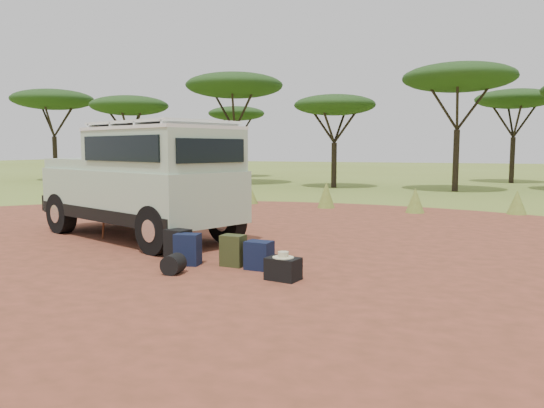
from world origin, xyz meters
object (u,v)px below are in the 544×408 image
(backpack_navy, at_px, (188,249))
(backpack_olive, at_px, (233,251))
(hard_case, at_px, (283,269))
(backpack_black, at_px, (178,245))
(walking_staff, at_px, (105,204))
(duffel_navy, at_px, (259,255))
(safari_vehicle, at_px, (143,183))

(backpack_navy, distance_m, backpack_olive, 0.81)
(hard_case, bearing_deg, backpack_navy, 178.84)
(backpack_black, bearing_deg, backpack_navy, -21.94)
(walking_staff, height_order, duffel_navy, walking_staff)
(safari_vehicle, relative_size, backpack_black, 9.73)
(safari_vehicle, distance_m, backpack_olive, 3.78)
(walking_staff, distance_m, duffel_navy, 4.61)
(backpack_black, relative_size, backpack_navy, 1.05)
(safari_vehicle, height_order, walking_staff, safari_vehicle)
(backpack_navy, xyz_separation_m, duffel_navy, (1.30, 0.11, -0.03))
(walking_staff, height_order, backpack_olive, walking_staff)
(duffel_navy, bearing_deg, safari_vehicle, 156.42)
(duffel_navy, bearing_deg, backpack_black, -178.45)
(safari_vehicle, xyz_separation_m, backpack_navy, (2.31, -2.13, -0.98))
(walking_staff, relative_size, backpack_olive, 2.99)
(backpack_navy, height_order, duffel_navy, backpack_navy)
(backpack_navy, bearing_deg, safari_vehicle, 128.88)
(walking_staff, distance_m, backpack_olive, 4.10)
(backpack_black, bearing_deg, duffel_navy, 8.53)
(backpack_black, height_order, hard_case, backpack_black)
(backpack_navy, height_order, backpack_olive, backpack_navy)
(walking_staff, bearing_deg, safari_vehicle, -31.62)
(safari_vehicle, relative_size, walking_staff, 3.46)
(backpack_black, xyz_separation_m, hard_case, (2.24, -0.66, -0.12))
(safari_vehicle, distance_m, hard_case, 5.06)
(backpack_olive, bearing_deg, hard_case, -24.30)
(backpack_olive, bearing_deg, walking_staff, 163.24)
(backpack_olive, distance_m, hard_case, 1.29)
(safari_vehicle, xyz_separation_m, duffel_navy, (3.61, -2.02, -1.01))
(backpack_black, xyz_separation_m, duffel_navy, (1.63, -0.12, -0.05))
(backpack_navy, bearing_deg, backpack_black, 136.99)
(safari_vehicle, xyz_separation_m, hard_case, (4.23, -2.56, -1.08))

